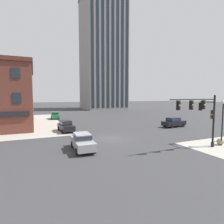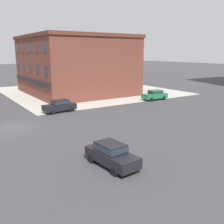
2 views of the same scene
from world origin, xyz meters
name	(u,v)px [view 2 (image 2 of 2)]	position (x,y,z in m)	size (l,w,h in m)	color
ground_plane	(12,128)	(0.00, 0.00, 0.00)	(320.00, 320.00, 0.00)	#38383A
sidewalk_far_corner	(88,91)	(-20.00, 20.00, 0.00)	(32.00, 32.00, 0.02)	#A8A399
car_main_northbound_near	(155,95)	(-4.25, 24.37, 0.92)	(2.06, 4.49, 1.68)	#1E6B3D
car_main_northbound_far	(60,105)	(-4.42, 7.28, 0.92)	(2.14, 4.52, 1.68)	black
car_main_southbound_far	(111,154)	(13.81, 3.70, 0.92)	(4.53, 2.17, 1.68)	black
storefront_block_near_corner	(75,65)	(-19.21, 16.82, 5.52)	(20.82, 18.08, 11.02)	brown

